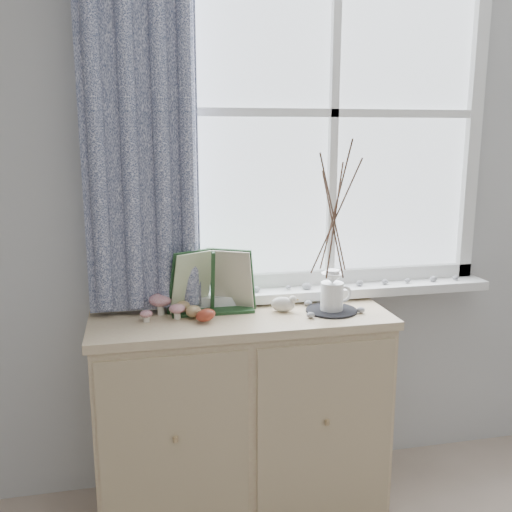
# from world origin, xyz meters

# --- Properties ---
(sideboard) EXTENTS (1.20, 0.45, 0.85)m
(sideboard) POSITION_xyz_m (-0.15, 1.75, 0.43)
(sideboard) COLOR beige
(sideboard) RESTS_ON ground
(botanical_book) EXTENTS (0.39, 0.13, 0.27)m
(botanical_book) POSITION_xyz_m (-0.26, 1.78, 0.98)
(botanical_book) COLOR #204222
(botanical_book) RESTS_ON sideboard
(toadstool_cluster) EXTENTS (0.18, 0.15, 0.09)m
(toadstool_cluster) POSITION_xyz_m (-0.46, 1.80, 0.90)
(toadstool_cluster) COLOR white
(toadstool_cluster) RESTS_ON sideboard
(wooden_eggs) EXTENTS (0.14, 0.18, 0.08)m
(wooden_eggs) POSITION_xyz_m (-0.34, 1.75, 0.88)
(wooden_eggs) COLOR tan
(wooden_eggs) RESTS_ON sideboard
(songbird_figurine) EXTENTS (0.15, 0.11, 0.07)m
(songbird_figurine) POSITION_xyz_m (0.02, 1.76, 0.88)
(songbird_figurine) COLOR silver
(songbird_figurine) RESTS_ON sideboard
(crocheted_doily) EXTENTS (0.21, 0.21, 0.01)m
(crocheted_doily) POSITION_xyz_m (0.22, 1.72, 0.85)
(crocheted_doily) COLOR black
(crocheted_doily) RESTS_ON sideboard
(twig_pitcher) EXTENTS (0.29, 0.29, 0.71)m
(twig_pitcher) POSITION_xyz_m (0.22, 1.72, 1.25)
(twig_pitcher) COLOR white
(twig_pitcher) RESTS_ON crocheted_doily
(sideboard_pebbles) EXTENTS (0.33, 0.23, 0.02)m
(sideboard_pebbles) POSITION_xyz_m (0.15, 1.75, 0.86)
(sideboard_pebbles) COLOR #9C9B9E
(sideboard_pebbles) RESTS_ON sideboard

